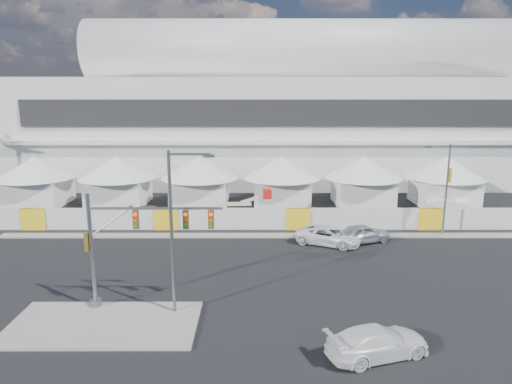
{
  "coord_description": "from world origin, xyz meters",
  "views": [
    {
      "loc": [
        2.12,
        -25.34,
        12.2
      ],
      "look_at": [
        2.17,
        10.0,
        4.48
      ],
      "focal_mm": 32.0,
      "sensor_mm": 36.0,
      "label": 1
    }
  ],
  "objects_px": {
    "sedan_silver": "(363,233)",
    "streetlight_curb": "(445,183)",
    "pickup_curb": "(329,236)",
    "lot_car_a": "(448,206)",
    "boom_lift": "(229,213)",
    "traffic_mast": "(123,245)",
    "lot_car_c": "(152,213)",
    "streetlight_median": "(176,222)",
    "pickup_near": "(378,342)"
  },
  "relations": [
    {
      "from": "pickup_curb",
      "to": "lot_car_a",
      "type": "relative_size",
      "value": 1.15
    },
    {
      "from": "pickup_near",
      "to": "lot_car_a",
      "type": "relative_size",
      "value": 1.09
    },
    {
      "from": "traffic_mast",
      "to": "boom_lift",
      "type": "height_order",
      "value": "traffic_mast"
    },
    {
      "from": "lot_car_a",
      "to": "traffic_mast",
      "type": "xyz_separation_m",
      "value": [
        -27.46,
        -21.4,
        3.06
      ]
    },
    {
      "from": "lot_car_c",
      "to": "pickup_near",
      "type": "bearing_deg",
      "value": -151.34
    },
    {
      "from": "lot_car_a",
      "to": "boom_lift",
      "type": "height_order",
      "value": "boom_lift"
    },
    {
      "from": "traffic_mast",
      "to": "pickup_near",
      "type": "bearing_deg",
      "value": -20.39
    },
    {
      "from": "sedan_silver",
      "to": "streetlight_median",
      "type": "bearing_deg",
      "value": 113.52
    },
    {
      "from": "pickup_near",
      "to": "traffic_mast",
      "type": "height_order",
      "value": "traffic_mast"
    },
    {
      "from": "boom_lift",
      "to": "sedan_silver",
      "type": "bearing_deg",
      "value": -29.57
    },
    {
      "from": "sedan_silver",
      "to": "streetlight_curb",
      "type": "distance_m",
      "value": 8.3
    },
    {
      "from": "lot_car_c",
      "to": "streetlight_median",
      "type": "xyz_separation_m",
      "value": [
        5.91,
        -19.72,
        4.74
      ]
    },
    {
      "from": "lot_car_a",
      "to": "streetlight_curb",
      "type": "height_order",
      "value": "streetlight_curb"
    },
    {
      "from": "lot_car_a",
      "to": "streetlight_curb",
      "type": "xyz_separation_m",
      "value": [
        -3.93,
        -7.9,
        3.91
      ]
    },
    {
      "from": "pickup_curb",
      "to": "streetlight_curb",
      "type": "distance_m",
      "value": 11.04
    },
    {
      "from": "pickup_near",
      "to": "streetlight_curb",
      "type": "distance_m",
      "value": 21.47
    },
    {
      "from": "sedan_silver",
      "to": "lot_car_a",
      "type": "bearing_deg",
      "value": -68.7
    },
    {
      "from": "traffic_mast",
      "to": "streetlight_median",
      "type": "height_order",
      "value": "streetlight_median"
    },
    {
      "from": "lot_car_c",
      "to": "boom_lift",
      "type": "distance_m",
      "value": 7.76
    },
    {
      "from": "pickup_near",
      "to": "streetlight_curb",
      "type": "bearing_deg",
      "value": -47.62
    },
    {
      "from": "streetlight_median",
      "to": "boom_lift",
      "type": "distance_m",
      "value": 19.15
    },
    {
      "from": "lot_car_a",
      "to": "boom_lift",
      "type": "xyz_separation_m",
      "value": [
        -22.55,
        -3.52,
        0.11
      ]
    },
    {
      "from": "pickup_curb",
      "to": "lot_car_a",
      "type": "bearing_deg",
      "value": -29.78
    },
    {
      "from": "lot_car_a",
      "to": "lot_car_c",
      "type": "bearing_deg",
      "value": 100.71
    },
    {
      "from": "lot_car_a",
      "to": "streetlight_median",
      "type": "bearing_deg",
      "value": 138.52
    },
    {
      "from": "sedan_silver",
      "to": "pickup_curb",
      "type": "distance_m",
      "value": 2.99
    },
    {
      "from": "lot_car_c",
      "to": "streetlight_curb",
      "type": "distance_m",
      "value": 27.17
    },
    {
      "from": "sedan_silver",
      "to": "pickup_curb",
      "type": "height_order",
      "value": "sedan_silver"
    },
    {
      "from": "pickup_near",
      "to": "traffic_mast",
      "type": "relative_size",
      "value": 0.65
    },
    {
      "from": "pickup_curb",
      "to": "streetlight_curb",
      "type": "height_order",
      "value": "streetlight_curb"
    },
    {
      "from": "pickup_near",
      "to": "traffic_mast",
      "type": "distance_m",
      "value": 14.43
    },
    {
      "from": "sedan_silver",
      "to": "lot_car_a",
      "type": "distance_m",
      "value": 14.65
    },
    {
      "from": "lot_car_a",
      "to": "streetlight_curb",
      "type": "bearing_deg",
      "value": 159.86
    },
    {
      "from": "sedan_silver",
      "to": "lot_car_a",
      "type": "xyz_separation_m",
      "value": [
        11.06,
        9.6,
        -0.02
      ]
    },
    {
      "from": "pickup_near",
      "to": "lot_car_c",
      "type": "distance_m",
      "value": 28.82
    },
    {
      "from": "pickup_curb",
      "to": "traffic_mast",
      "type": "xyz_separation_m",
      "value": [
        -13.45,
        -11.3,
        3.08
      ]
    },
    {
      "from": "pickup_near",
      "to": "lot_car_c",
      "type": "height_order",
      "value": "pickup_near"
    },
    {
      "from": "sedan_silver",
      "to": "pickup_near",
      "type": "height_order",
      "value": "sedan_silver"
    },
    {
      "from": "lot_car_c",
      "to": "boom_lift",
      "type": "xyz_separation_m",
      "value": [
        7.67,
        -1.2,
        0.22
      ]
    },
    {
      "from": "traffic_mast",
      "to": "streetlight_curb",
      "type": "xyz_separation_m",
      "value": [
        23.52,
        13.5,
        0.85
      ]
    },
    {
      "from": "lot_car_c",
      "to": "traffic_mast",
      "type": "bearing_deg",
      "value": -176.76
    },
    {
      "from": "boom_lift",
      "to": "traffic_mast",
      "type": "bearing_deg",
      "value": -107.01
    },
    {
      "from": "streetlight_curb",
      "to": "boom_lift",
      "type": "bearing_deg",
      "value": 166.75
    },
    {
      "from": "lot_car_a",
      "to": "streetlight_median",
      "type": "relative_size",
      "value": 0.51
    },
    {
      "from": "lot_car_c",
      "to": "boom_lift",
      "type": "height_order",
      "value": "boom_lift"
    },
    {
      "from": "traffic_mast",
      "to": "streetlight_median",
      "type": "xyz_separation_m",
      "value": [
        3.15,
        -0.64,
        1.56
      ]
    },
    {
      "from": "pickup_near",
      "to": "streetlight_median",
      "type": "bearing_deg",
      "value": 48.65
    },
    {
      "from": "sedan_silver",
      "to": "streetlight_curb",
      "type": "relative_size",
      "value": 0.57
    },
    {
      "from": "lot_car_c",
      "to": "traffic_mast",
      "type": "distance_m",
      "value": 19.54
    },
    {
      "from": "sedan_silver",
      "to": "boom_lift",
      "type": "distance_m",
      "value": 13.0
    }
  ]
}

